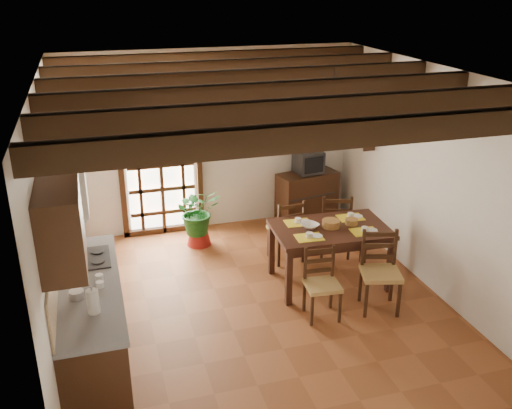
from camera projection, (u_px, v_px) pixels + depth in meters
name	position (u px, v px, depth m)	size (l,w,h in m)	color
ground_plane	(257.00, 303.00, 7.06)	(5.00, 5.00, 0.00)	brown
room_shell	(258.00, 163.00, 6.38)	(4.52, 5.02, 2.81)	silver
ceiling_beams	(258.00, 85.00, 6.05)	(4.50, 4.34, 0.20)	black
french_door	(160.00, 160.00, 8.58)	(1.26, 0.11, 2.32)	white
kitchen_counter	(92.00, 322.00, 5.83)	(0.64, 2.25, 1.38)	#311C0F
upper_cabinet	(61.00, 228.00, 4.66)	(0.35, 0.80, 0.70)	#311C0F
range_hood	(67.00, 190.00, 5.82)	(0.38, 0.60, 0.54)	white
counter_items	(86.00, 276.00, 5.73)	(0.50, 1.43, 0.25)	black
dining_table	(330.00, 234.00, 7.29)	(1.50, 1.01, 0.79)	#351A11
chair_near_left	(322.00, 296.00, 6.70)	(0.42, 0.41, 0.85)	tan
chair_near_right	(379.00, 286.00, 6.84)	(0.55, 0.53, 0.98)	tan
chair_far_left	(286.00, 241.00, 8.03)	(0.47, 0.45, 0.93)	tan
chair_far_right	(334.00, 235.00, 8.19)	(0.55, 0.53, 0.96)	tan
table_setting	(331.00, 222.00, 7.23)	(1.06, 0.71, 0.10)	yellow
table_bowl	(310.00, 226.00, 7.23)	(0.22, 0.22, 0.05)	white
sideboard	(307.00, 197.00, 9.28)	(0.97, 0.44, 0.82)	#311C0F
crt_tv	(308.00, 162.00, 9.05)	(0.45, 0.43, 0.35)	black
fuse_box	(303.00, 113.00, 9.00)	(0.25, 0.03, 0.32)	white
plant_pot	(199.00, 238.00, 8.56)	(0.37, 0.37, 0.22)	maroon
potted_plant	(198.00, 209.00, 8.38)	(1.69, 1.45, 1.89)	#144C19
wall_shelf	(364.00, 138.00, 8.48)	(0.20, 0.42, 0.20)	#311C0F
shelf_vase	(365.00, 129.00, 8.43)	(0.15, 0.15, 0.15)	#B2BFB2
shelf_flowers	(366.00, 116.00, 8.35)	(0.14, 0.14, 0.36)	yellow
framed_picture	(372.00, 102.00, 8.30)	(0.03, 0.32, 0.32)	brown
pendant_lamp	(333.00, 127.00, 6.86)	(0.36, 0.36, 0.84)	black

